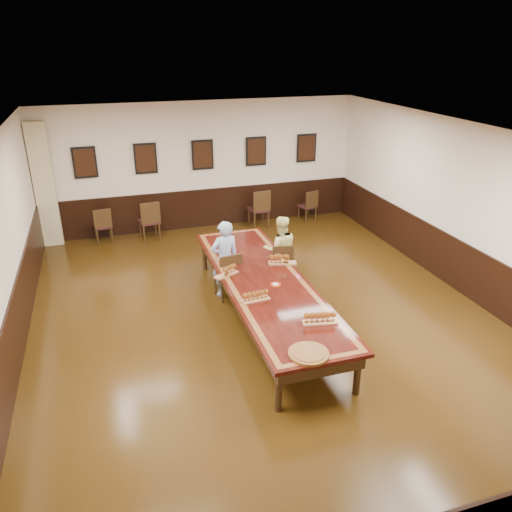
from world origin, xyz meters
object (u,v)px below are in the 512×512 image
object	(u,v)px
chair_man	(227,274)
person_man	(225,259)
spare_chair_a	(103,225)
spare_chair_b	(149,220)
spare_chair_c	(259,208)
spare_chair_d	(308,205)
person_woman	(280,250)
carved_platter	(309,354)
conference_table	(265,288)
chair_woman	(281,263)

from	to	relation	value
chair_man	person_man	world-z (taller)	person_man
person_man	spare_chair_a	bearing A→B (deg)	-66.60
spare_chair_b	spare_chair_c	distance (m)	2.84
spare_chair_a	spare_chair_d	xyz separation A→B (m)	(5.34, -0.03, -0.01)
spare_chair_b	person_man	size ratio (longest dim) A/B	0.66
chair_man	person_man	bearing A→B (deg)	-90.00
spare_chair_c	person_man	bearing A→B (deg)	57.86
person_man	spare_chair_c	bearing A→B (deg)	-125.11
spare_chair_b	spare_chair_d	xyz separation A→B (m)	(4.24, 0.13, -0.07)
spare_chair_c	person_man	world-z (taller)	person_man
spare_chair_d	person_woman	size ratio (longest dim) A/B	0.61
spare_chair_b	carved_platter	bearing A→B (deg)	93.15
spare_chair_b	person_man	distance (m)	3.55
chair_man	conference_table	xyz separation A→B (m)	(0.42, -0.98, 0.14)
spare_chair_c	person_woman	bearing A→B (deg)	74.86
spare_chair_b	person_woman	size ratio (longest dim) A/B	0.71
conference_table	spare_chair_a	bearing A→B (deg)	119.17
spare_chair_d	person_woman	bearing A→B (deg)	44.76
spare_chair_b	conference_table	xyz separation A→B (m)	(1.49, -4.46, 0.11)
spare_chair_c	chair_man	bearing A→B (deg)	58.69
spare_chair_c	person_man	xyz separation A→B (m)	(-1.78, -3.45, 0.25)
spare_chair_a	person_woman	xyz separation A→B (m)	(3.35, -3.32, 0.26)
chair_woman	spare_chair_c	world-z (taller)	spare_chair_c
person_woman	spare_chair_d	bearing A→B (deg)	-112.33
spare_chair_c	person_woman	distance (m)	3.28
person_man	conference_table	distance (m)	1.17
spare_chair_a	spare_chair_b	xyz separation A→B (m)	(1.09, -0.16, 0.06)
spare_chair_c	carved_platter	xyz separation A→B (m)	(-1.49, -6.79, 0.27)
carved_platter	spare_chair_c	bearing A→B (deg)	77.64
person_woman	spare_chair_b	bearing A→B (deg)	-45.62
chair_woman	person_woman	size ratio (longest dim) A/B	0.64
chair_man	person_man	size ratio (longest dim) A/B	0.63
spare_chair_a	conference_table	size ratio (longest dim) A/B	0.18
spare_chair_b	spare_chair_a	bearing A→B (deg)	-16.67
chair_woman	person_man	world-z (taller)	person_man
chair_man	spare_chair_b	bearing A→B (deg)	-80.74
chair_man	person_woman	bearing A→B (deg)	-172.45
spare_chair_c	conference_table	world-z (taller)	spare_chair_c
person_woman	carved_platter	distance (m)	3.68
chair_woman	spare_chair_a	distance (m)	4.77
spare_chair_c	spare_chair_d	distance (m)	1.41
chair_woman	person_man	bearing A→B (deg)	15.24
spare_chair_a	chair_woman	bearing A→B (deg)	128.34
spare_chair_c	person_man	distance (m)	3.89
spare_chair_b	spare_chair_c	xyz separation A→B (m)	(2.84, 0.07, 0.01)
chair_man	spare_chair_b	xyz separation A→B (m)	(-1.07, 3.48, 0.03)
chair_man	carved_platter	bearing A→B (deg)	86.99
carved_platter	spare_chair_b	bearing A→B (deg)	101.34
chair_woman	spare_chair_d	xyz separation A→B (m)	(2.01, 3.38, -0.02)
person_man	spare_chair_b	bearing A→B (deg)	-80.48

